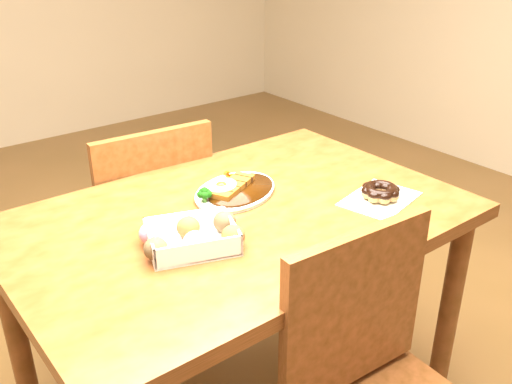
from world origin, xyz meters
TOP-DOWN VIEW (x-y plane):
  - table at (0.00, 0.00)m, footprint 1.20×0.80m
  - chair_far at (-0.02, 0.53)m, footprint 0.45×0.45m
  - katsu_curry_plate at (0.06, 0.10)m, footprint 0.33×0.29m
  - donut_box at (-0.19, -0.07)m, footprint 0.25×0.22m
  - pon_de_ring at (0.36, -0.18)m, footprint 0.25×0.20m

SIDE VIEW (x-z plane):
  - chair_far at x=-0.02m, z-range 0.04..0.91m
  - table at x=0.00m, z-range 0.28..1.03m
  - katsu_curry_plate at x=0.06m, z-range 0.74..0.79m
  - pon_de_ring at x=0.36m, z-range 0.75..0.79m
  - donut_box at x=-0.19m, z-range 0.75..0.81m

